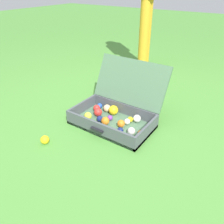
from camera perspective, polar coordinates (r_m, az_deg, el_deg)
The scene contains 3 objects.
ground_plane at distance 1.84m, azimuth -0.47°, elevation -4.24°, with size 16.00×16.00×0.00m, color #4C8C38.
open_suitcase at distance 1.88m, azimuth 1.19°, elevation 0.46°, with size 0.65×0.58×0.47m.
stray_ball_on_grass at distance 1.74m, azimuth -16.62°, elevation -6.74°, with size 0.06×0.06×0.06m, color yellow.
Camera 1 is at (0.87, -1.23, 1.05)m, focal length 36.16 mm.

